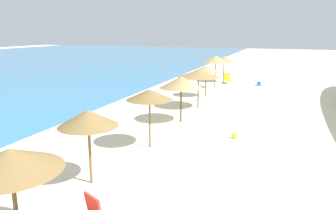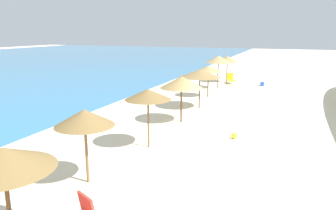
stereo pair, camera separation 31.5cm
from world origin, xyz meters
name	(u,v)px [view 2 (the right image)]	position (x,y,z in m)	size (l,w,h in m)	color
ground_plane	(213,130)	(0.00, 0.00, 0.00)	(160.00, 160.00, 0.00)	beige
beach_umbrella_1	(3,159)	(-10.58, 2.14, 2.21)	(2.25, 2.25, 2.47)	brown
beach_umbrella_2	(85,118)	(-7.11, 2.52, 2.21)	(1.93, 1.93, 2.49)	brown
beach_umbrella_3	(148,95)	(-3.33, 2.05, 2.31)	(1.97, 1.97, 2.55)	brown
beach_umbrella_4	(181,82)	(0.91, 2.04, 2.22)	(2.33, 2.33, 2.54)	brown
beach_umbrella_5	(200,74)	(4.46, 2.03, 2.26)	(2.68, 2.68, 2.50)	brown
beach_umbrella_6	(208,69)	(8.23, 2.44, 2.14)	(2.03, 2.03, 2.38)	brown
beach_umbrella_7	(218,59)	(11.95, 2.54, 2.56)	(2.21, 2.21, 2.87)	brown
beach_umbrella_8	(227,59)	(15.96, 2.56, 2.25)	(2.11, 2.11, 2.56)	brown
lounge_chair_0	(231,79)	(15.32, 2.03, 0.42)	(1.46, 1.05, 0.97)	yellow
beach_ball	(234,136)	(-0.88, -1.21, 0.14)	(0.29, 0.29, 0.29)	yellow
cooler_box	(262,84)	(14.98, -0.91, 0.18)	(0.49, 0.31, 0.35)	blue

